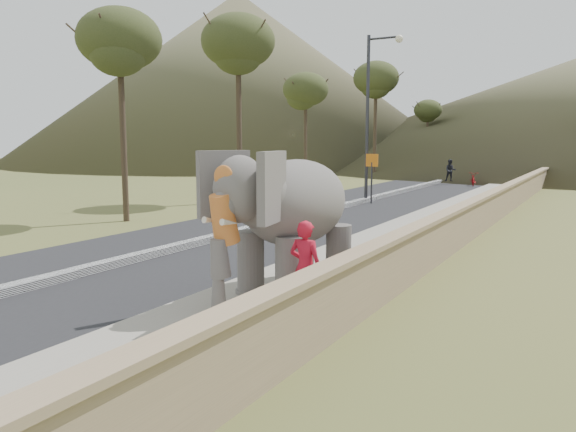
% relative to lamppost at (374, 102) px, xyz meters
% --- Properties ---
extents(ground, '(160.00, 160.00, 0.00)m').
position_rel_lamppost_xyz_m(ground, '(4.69, -17.94, -4.87)').
color(ground, olive).
rests_on(ground, ground).
extents(road, '(7.00, 120.00, 0.03)m').
position_rel_lamppost_xyz_m(road, '(-0.31, -7.94, -4.86)').
color(road, black).
rests_on(road, ground).
extents(median, '(0.35, 120.00, 0.22)m').
position_rel_lamppost_xyz_m(median, '(-0.31, -7.94, -4.76)').
color(median, black).
rests_on(median, ground).
extents(walkway, '(3.00, 120.00, 0.15)m').
position_rel_lamppost_xyz_m(walkway, '(4.69, -7.94, -4.80)').
color(walkway, '#9E9687').
rests_on(walkway, ground).
extents(parapet, '(0.30, 120.00, 1.10)m').
position_rel_lamppost_xyz_m(parapet, '(6.34, -7.94, -4.32)').
color(parapet, tan).
rests_on(parapet, ground).
extents(lamppost, '(1.76, 0.36, 8.00)m').
position_rel_lamppost_xyz_m(lamppost, '(0.00, 0.00, 0.00)').
color(lamppost, '#2B2A2F').
rests_on(lamppost, ground).
extents(signboard, '(0.60, 0.08, 2.40)m').
position_rel_lamppost_xyz_m(signboard, '(0.19, -0.55, -3.23)').
color(signboard, '#2D2D33').
rests_on(signboard, ground).
extents(hill_left, '(60.00, 60.00, 22.00)m').
position_rel_lamppost_xyz_m(hill_left, '(-33.31, 37.06, 6.13)').
color(hill_left, brown).
rests_on(hill_left, ground).
extents(elephant_and_man, '(2.42, 3.96, 2.71)m').
position_rel_lamppost_xyz_m(elephant_and_man, '(4.71, -16.26, -3.38)').
color(elephant_and_man, slate).
rests_on(elephant_and_man, ground).
extents(motorcyclist, '(2.44, 1.84, 1.74)m').
position_rel_lamppost_xyz_m(motorcyclist, '(1.70, 12.52, -4.21)').
color(motorcyclist, maroon).
rests_on(motorcyclist, ground).
extents(trees, '(48.32, 42.30, 9.43)m').
position_rel_lamppost_xyz_m(trees, '(6.45, 10.16, -0.79)').
color(trees, '#473828').
rests_on(trees, ground).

